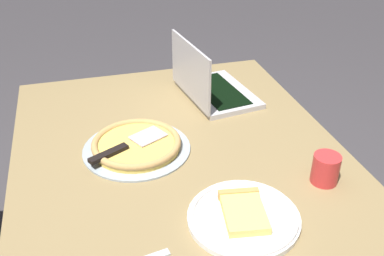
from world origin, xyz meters
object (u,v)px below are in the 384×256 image
object	(u,v)px
drink_cup	(326,169)
pizza_plate	(244,216)
pizza_tray	(136,145)
laptop	(209,86)
dining_table	(183,176)

from	to	relation	value
drink_cup	pizza_plate	bearing A→B (deg)	-72.32
drink_cup	pizza_tray	bearing A→B (deg)	-121.64
pizza_plate	pizza_tray	size ratio (longest dim) A/B	0.85
laptop	dining_table	bearing A→B (deg)	-28.13
laptop	pizza_plate	xyz separation A→B (m)	(0.62, -0.11, -0.03)
pizza_plate	drink_cup	xyz separation A→B (m)	(-0.08, 0.26, 0.03)
pizza_tray	drink_cup	xyz separation A→B (m)	(0.28, 0.45, 0.02)
dining_table	pizza_plate	world-z (taller)	pizza_plate
dining_table	laptop	bearing A→B (deg)	151.87
pizza_plate	pizza_tray	world-z (taller)	same
laptop	drink_cup	size ratio (longest dim) A/B	4.20
laptop	pizza_plate	world-z (taller)	laptop
pizza_plate	pizza_tray	xyz separation A→B (m)	(-0.36, -0.19, 0.00)
laptop	pizza_tray	distance (m)	0.40
laptop	drink_cup	distance (m)	0.56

